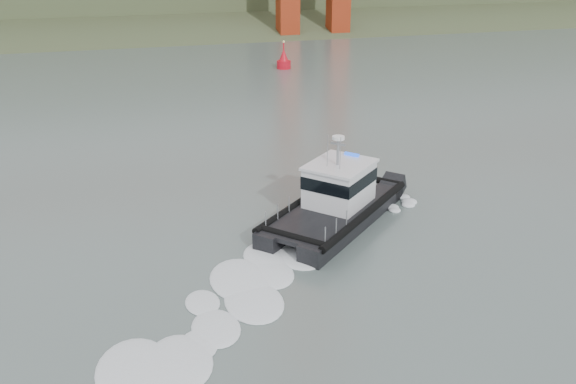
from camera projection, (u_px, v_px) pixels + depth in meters
name	position (u px, v px, depth m)	size (l,w,h in m)	color
ground	(352.00, 335.00, 26.11)	(400.00, 400.00, 0.00)	#485650
patrol_boat	(336.00, 200.00, 35.76)	(10.42, 10.10, 5.17)	black
nav_buoy	(284.00, 61.00, 75.13)	(1.65, 1.65, 3.44)	red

